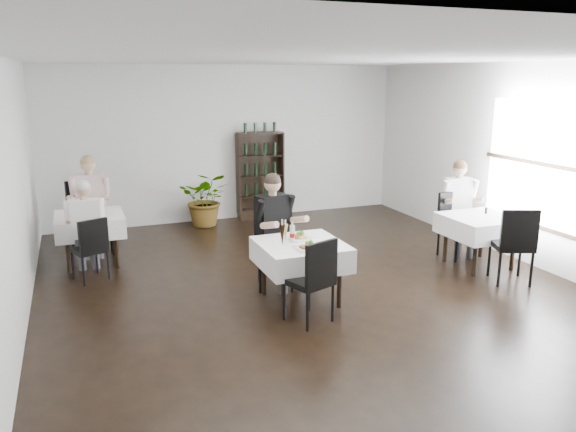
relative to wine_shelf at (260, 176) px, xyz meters
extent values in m
plane|color=black|center=(-0.60, -4.31, -0.85)|extent=(9.00, 9.00, 0.00)
plane|color=white|center=(-0.60, -4.31, 2.15)|extent=(9.00, 9.00, 0.00)
plane|color=white|center=(-0.60, 0.19, 0.65)|extent=(7.00, 0.00, 7.00)
plane|color=white|center=(-4.10, -4.31, 0.65)|extent=(0.00, 9.00, 9.00)
plane|color=white|center=(2.90, -4.31, 0.65)|extent=(0.00, 9.00, 9.00)
cube|color=white|center=(2.88, -4.31, 0.70)|extent=(0.03, 2.20, 1.80)
cube|color=black|center=(2.86, -4.31, -0.22)|extent=(0.05, 2.30, 0.06)
cube|color=black|center=(0.00, 0.01, -0.75)|extent=(0.90, 0.28, 0.20)
cylinder|color=black|center=(-1.27, -4.68, -0.49)|extent=(0.06, 0.06, 0.71)
cylinder|color=black|center=(-1.27, -3.95, -0.49)|extent=(0.06, 0.06, 0.71)
cylinder|color=black|center=(-0.53, -4.68, -0.49)|extent=(0.06, 0.06, 0.71)
cylinder|color=black|center=(-0.53, -3.95, -0.49)|extent=(0.06, 0.06, 0.71)
cube|color=black|center=(-0.90, -4.31, -0.12)|extent=(0.85, 0.85, 0.04)
cube|color=white|center=(-0.90, -4.31, -0.23)|extent=(1.03, 1.03, 0.30)
cylinder|color=black|center=(-3.64, -2.15, -0.49)|extent=(0.06, 0.06, 0.71)
cylinder|color=black|center=(-3.64, -1.47, -0.49)|extent=(0.06, 0.06, 0.71)
cylinder|color=black|center=(-2.96, -2.15, -0.49)|extent=(0.06, 0.06, 0.71)
cylinder|color=black|center=(-2.96, -1.47, -0.49)|extent=(0.06, 0.06, 0.71)
cube|color=black|center=(-3.30, -1.81, -0.12)|extent=(0.80, 0.80, 0.04)
cube|color=white|center=(-3.30, -1.81, -0.23)|extent=(0.98, 0.98, 0.30)
cylinder|color=black|center=(1.76, -4.35, -0.49)|extent=(0.06, 0.06, 0.71)
cylinder|color=black|center=(1.76, -3.67, -0.49)|extent=(0.06, 0.06, 0.71)
cylinder|color=black|center=(2.44, -4.35, -0.49)|extent=(0.06, 0.06, 0.71)
cylinder|color=black|center=(2.44, -3.67, -0.49)|extent=(0.06, 0.06, 0.71)
cube|color=black|center=(2.10, -4.01, -0.12)|extent=(0.80, 0.80, 0.04)
cube|color=white|center=(2.10, -4.01, -0.23)|extent=(0.98, 0.98, 0.30)
imported|color=#1C511B|center=(-1.16, -0.22, -0.33)|extent=(1.16, 1.08, 1.04)
cylinder|color=black|center=(-1.29, -3.88, -0.60)|extent=(0.04, 0.04, 0.48)
cylinder|color=black|center=(-1.17, -3.48, -0.60)|extent=(0.04, 0.04, 0.48)
cylinder|color=black|center=(-0.89, -4.00, -0.60)|extent=(0.04, 0.04, 0.48)
cylinder|color=black|center=(-0.77, -3.60, -0.60)|extent=(0.04, 0.04, 0.48)
cube|color=black|center=(-1.03, -3.74, -0.33)|extent=(0.60, 0.60, 0.07)
cube|color=black|center=(-0.97, -3.53, -0.05)|extent=(0.48, 0.19, 0.53)
cylinder|color=black|center=(-0.92, -4.64, -0.62)|extent=(0.04, 0.04, 0.46)
cylinder|color=black|center=(-0.79, -5.02, -0.62)|extent=(0.04, 0.04, 0.46)
cylinder|color=black|center=(-1.30, -4.78, -0.62)|extent=(0.04, 0.04, 0.46)
cylinder|color=black|center=(-1.16, -5.15, -0.62)|extent=(0.04, 0.04, 0.46)
cube|color=black|center=(-1.04, -4.90, -0.36)|extent=(0.59, 0.59, 0.07)
cube|color=black|center=(-0.97, -5.09, -0.09)|extent=(0.45, 0.20, 0.50)
cylinder|color=black|center=(-3.41, -1.45, -0.58)|extent=(0.04, 0.04, 0.53)
cylinder|color=black|center=(-3.57, -1.03, -0.58)|extent=(0.04, 0.04, 0.53)
cylinder|color=black|center=(-2.98, -1.29, -0.58)|extent=(0.04, 0.04, 0.53)
cylinder|color=black|center=(-3.14, -0.86, -0.58)|extent=(0.04, 0.04, 0.53)
cube|color=black|center=(-3.28, -1.16, -0.29)|extent=(0.68, 0.68, 0.08)
cube|color=black|center=(-3.36, -0.94, 0.02)|extent=(0.51, 0.24, 0.57)
cylinder|color=black|center=(-3.26, -2.30, -0.64)|extent=(0.03, 0.03, 0.41)
cylinder|color=black|center=(-3.12, -2.63, -0.64)|extent=(0.03, 0.03, 0.41)
cylinder|color=black|center=(-3.59, -2.44, -0.64)|extent=(0.03, 0.03, 0.41)
cylinder|color=black|center=(-3.45, -2.77, -0.64)|extent=(0.03, 0.03, 0.41)
cube|color=black|center=(-3.35, -2.54, -0.41)|extent=(0.54, 0.54, 0.06)
cube|color=black|center=(-3.28, -2.71, -0.17)|extent=(0.40, 0.20, 0.45)
cylinder|color=black|center=(1.90, -3.76, -0.62)|extent=(0.04, 0.04, 0.46)
cylinder|color=black|center=(1.86, -3.36, -0.62)|extent=(0.04, 0.04, 0.46)
cylinder|color=black|center=(2.30, -3.72, -0.62)|extent=(0.04, 0.04, 0.46)
cylinder|color=black|center=(2.26, -3.32, -0.62)|extent=(0.04, 0.04, 0.46)
cube|color=black|center=(2.08, -3.54, -0.35)|extent=(0.51, 0.51, 0.07)
cube|color=black|center=(2.06, -3.33, -0.08)|extent=(0.47, 0.10, 0.50)
cylinder|color=black|center=(2.35, -4.59, -0.60)|extent=(0.04, 0.04, 0.49)
cylinder|color=black|center=(2.18, -4.99, -0.60)|extent=(0.04, 0.04, 0.49)
cylinder|color=black|center=(1.95, -4.43, -0.60)|extent=(0.04, 0.04, 0.49)
cylinder|color=black|center=(1.79, -4.83, -0.60)|extent=(0.04, 0.04, 0.49)
cube|color=black|center=(2.07, -4.71, -0.32)|extent=(0.64, 0.64, 0.07)
cube|color=black|center=(1.98, -4.92, -0.03)|extent=(0.47, 0.24, 0.53)
cube|color=#46454D|center=(-1.07, -3.82, -0.25)|extent=(0.27, 0.47, 0.15)
cylinder|color=#46454D|center=(-1.01, -4.00, -0.59)|extent=(0.12, 0.12, 0.52)
cube|color=#46454D|center=(-0.86, -3.76, -0.25)|extent=(0.27, 0.47, 0.15)
cylinder|color=#46454D|center=(-0.81, -3.94, -0.59)|extent=(0.12, 0.12, 0.52)
cube|color=black|center=(-1.02, -3.59, 0.10)|extent=(0.48, 0.35, 0.59)
cylinder|color=tan|center=(-1.18, -3.94, 0.08)|extent=(0.18, 0.34, 0.17)
cylinder|color=tan|center=(-0.71, -3.80, 0.08)|extent=(0.18, 0.34, 0.17)
sphere|color=tan|center=(-1.02, -3.61, 0.55)|extent=(0.22, 0.22, 0.22)
sphere|color=black|center=(-1.02, -3.61, 0.58)|extent=(0.22, 0.22, 0.22)
cube|color=#46454D|center=(-3.38, -1.37, -0.23)|extent=(0.22, 0.48, 0.15)
cylinder|color=#46454D|center=(-3.40, -1.56, -0.58)|extent=(0.12, 0.12, 0.54)
cube|color=#46454D|center=(-3.16, -1.40, -0.23)|extent=(0.22, 0.48, 0.15)
cylinder|color=#46454D|center=(-3.19, -1.60, -0.58)|extent=(0.12, 0.12, 0.54)
cube|color=beige|center=(-3.24, -1.18, 0.13)|extent=(0.47, 0.30, 0.60)
cylinder|color=tan|center=(-3.53, -1.44, 0.11)|extent=(0.14, 0.35, 0.17)
cylinder|color=tan|center=(-3.03, -1.51, 0.11)|extent=(0.14, 0.35, 0.17)
sphere|color=tan|center=(-3.24, -1.20, 0.59)|extent=(0.23, 0.23, 0.23)
sphere|color=olive|center=(-3.24, -1.20, 0.62)|extent=(0.23, 0.23, 0.23)
cube|color=#46454D|center=(-3.26, -2.26, -0.30)|extent=(0.14, 0.41, 0.14)
cylinder|color=#46454D|center=(-3.26, -2.08, -0.61)|extent=(0.11, 0.11, 0.47)
cube|color=#46454D|center=(-3.46, -2.25, -0.30)|extent=(0.14, 0.41, 0.14)
cylinder|color=#46454D|center=(-3.46, -2.08, -0.61)|extent=(0.11, 0.11, 0.47)
cube|color=white|center=(-3.36, -2.44, 0.02)|extent=(0.39, 0.22, 0.53)
cylinder|color=tan|center=(-3.14, -2.18, 0.00)|extent=(0.08, 0.30, 0.15)
cylinder|color=tan|center=(-3.58, -2.18, 0.00)|extent=(0.08, 0.30, 0.15)
sphere|color=tan|center=(-3.36, -2.42, 0.42)|extent=(0.20, 0.20, 0.20)
sphere|color=beige|center=(-3.36, -2.42, 0.45)|extent=(0.20, 0.20, 0.20)
cube|color=#46454D|center=(2.09, -3.44, -0.26)|extent=(0.25, 0.46, 0.15)
cylinder|color=#46454D|center=(2.04, -3.62, -0.59)|extent=(0.11, 0.11, 0.51)
cube|color=#46454D|center=(2.29, -3.49, -0.26)|extent=(0.25, 0.46, 0.15)
cylinder|color=#46454D|center=(2.24, -3.67, -0.59)|extent=(0.11, 0.11, 0.51)
cube|color=white|center=(2.23, -3.27, 0.08)|extent=(0.46, 0.32, 0.57)
cylinder|color=tan|center=(1.93, -3.49, 0.06)|extent=(0.16, 0.33, 0.16)
cylinder|color=tan|center=(2.40, -3.60, 0.06)|extent=(0.16, 0.33, 0.16)
sphere|color=tan|center=(2.23, -3.29, 0.52)|extent=(0.22, 0.22, 0.22)
sphere|color=brown|center=(2.23, -3.29, 0.55)|extent=(0.22, 0.22, 0.22)
cube|color=white|center=(-0.86, -4.14, -0.07)|extent=(0.37, 0.37, 0.02)
cube|color=#533017|center=(-0.90, -4.16, -0.04)|extent=(0.15, 0.14, 0.03)
sphere|color=#417D21|center=(-0.79, -4.09, -0.02)|extent=(0.07, 0.07, 0.07)
cube|color=#926742|center=(-0.84, -4.20, -0.05)|extent=(0.11, 0.09, 0.02)
cube|color=white|center=(-0.93, -4.57, -0.07)|extent=(0.29, 0.29, 0.02)
cube|color=#533017|center=(-0.96, -4.59, -0.04)|extent=(0.13, 0.11, 0.03)
sphere|color=#417D21|center=(-0.86, -4.52, -0.02)|extent=(0.07, 0.07, 0.07)
cube|color=#926742|center=(-0.90, -4.64, -0.05)|extent=(0.12, 0.11, 0.02)
cone|color=black|center=(-1.16, -4.35, 0.06)|extent=(0.08, 0.08, 0.27)
cylinder|color=silver|center=(-1.16, -4.35, 0.22)|extent=(0.02, 0.02, 0.07)
cone|color=gold|center=(-1.06, -4.19, 0.04)|extent=(0.07, 0.07, 0.22)
cylinder|color=silver|center=(-1.06, -4.19, 0.18)|extent=(0.02, 0.02, 0.06)
cylinder|color=silver|center=(-0.99, -4.25, 0.03)|extent=(0.06, 0.06, 0.22)
cylinder|color=#A91109|center=(-0.99, -4.25, 0.01)|extent=(0.07, 0.07, 0.05)
cylinder|color=silver|center=(-0.99, -4.25, 0.17)|extent=(0.03, 0.03, 0.05)
cube|color=black|center=(-0.66, -4.51, -0.07)|extent=(0.22, 0.19, 0.01)
cylinder|color=silver|center=(-0.68, -4.51, -0.06)|extent=(0.06, 0.21, 0.01)
cylinder|color=silver|center=(-0.64, -4.51, -0.06)|extent=(0.07, 0.21, 0.01)
cylinder|color=black|center=(2.29, -3.90, -0.03)|extent=(0.05, 0.05, 0.10)
camera|label=1|loc=(-3.45, -10.48, 1.93)|focal=35.00mm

